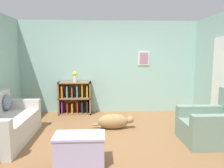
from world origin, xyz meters
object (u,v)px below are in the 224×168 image
(recliner_chair, at_px, (215,125))
(coffee_table, at_px, (80,149))
(couch, at_px, (3,125))
(vase, at_px, (75,76))
(dog, at_px, (114,121))
(bookshelf, at_px, (75,98))

(recliner_chair, relative_size, coffee_table, 1.41)
(couch, bearing_deg, vase, 59.45)
(dog, relative_size, vase, 3.36)
(vase, bearing_deg, coffee_table, -82.18)
(coffee_table, distance_m, dog, 1.70)
(bookshelf, relative_size, vase, 3.17)
(bookshelf, bearing_deg, coffee_table, -82.13)
(recliner_chair, relative_size, dog, 1.12)
(recliner_chair, distance_m, vase, 3.66)
(recliner_chair, distance_m, dog, 2.05)
(bookshelf, distance_m, coffee_table, 2.96)
(recliner_chair, bearing_deg, couch, 176.47)
(couch, distance_m, dog, 2.24)
(couch, distance_m, recliner_chair, 4.00)
(coffee_table, distance_m, vase, 3.04)
(bookshelf, bearing_deg, couch, -120.19)
(bookshelf, distance_m, recliner_chair, 3.61)
(bookshelf, bearing_deg, vase, -75.48)
(vase, bearing_deg, couch, -120.55)
(coffee_table, bearing_deg, dog, 69.11)
(bookshelf, xyz_separation_m, dog, (1.01, -1.33, -0.27))
(bookshelf, distance_m, vase, 0.63)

